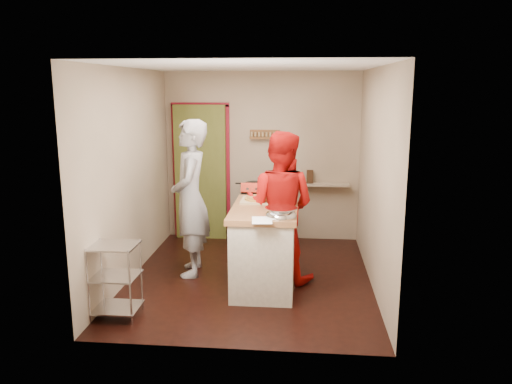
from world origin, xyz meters
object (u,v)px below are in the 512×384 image
stove (263,215)px  wire_shelving (115,277)px  island (265,245)px  person_stripe (190,198)px  person_red (280,206)px

stove → wire_shelving: 2.94m
stove → wire_shelving: bearing=-116.9°
island → person_stripe: size_ratio=0.72×
person_stripe → person_red: (1.13, -0.06, -0.06)m
person_stripe → person_red: size_ratio=1.07×
stove → person_red: (0.32, -1.37, 0.48)m
stove → island: (0.16, -1.64, 0.07)m
person_stripe → person_red: 1.14m
stove → island: island is taller
stove → person_red: size_ratio=0.54×
island → person_red: 0.52m
island → person_stripe: bearing=161.6°
person_red → wire_shelving: bearing=54.7°
island → stove: bearing=95.4°
stove → island: 1.65m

